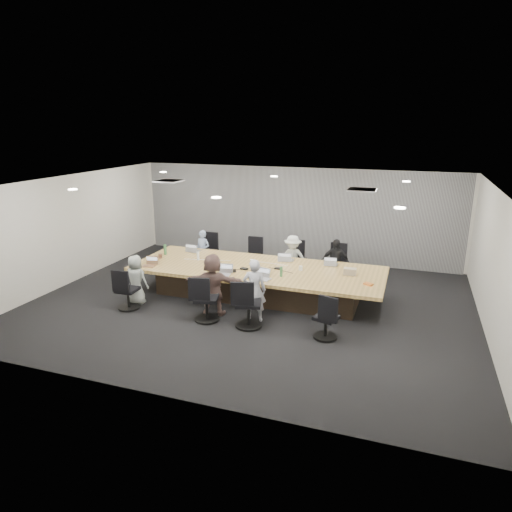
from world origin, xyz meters
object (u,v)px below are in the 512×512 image
(mug_brown, at_px, (160,256))
(chair_0, at_px, (208,254))
(laptop_0, at_px, (194,251))
(person_6, at_px, (254,290))
(laptop_4, at_px, (148,266))
(chair_3, at_px, (337,267))
(person_5, at_px, (213,285))
(chair_2, at_px, (296,263))
(stapler, at_px, (233,271))
(laptop_5, at_px, (223,275))
(person_2, at_px, (293,259))
(chair_1, at_px, (253,259))
(laptop_6, at_px, (263,279))
(chair_4, at_px, (128,293))
(canvas_bag, at_px, (350,272))
(laptop_2, at_px, (287,260))
(bottle_clear, at_px, (198,256))
(person_0, at_px, (203,251))
(person_3, at_px, (335,263))
(conference_table, at_px, (257,281))
(chair_5, at_px, (207,302))
(bottle_green_right, at_px, (281,272))
(snack_packet, at_px, (368,284))
(chair_7, at_px, (326,321))
(person_4, at_px, (136,280))
(laptop_3, at_px, (332,264))
(bottle_green_left, at_px, (165,250))

(mug_brown, bearing_deg, chair_0, 74.56)
(laptop_0, height_order, person_6, person_6)
(laptop_4, distance_m, person_6, 2.96)
(chair_3, distance_m, person_5, 3.77)
(chair_2, bearing_deg, stapler, 74.38)
(chair_3, distance_m, laptop_5, 3.35)
(person_2, relative_size, stapler, 7.62)
(chair_1, relative_size, chair_3, 0.96)
(mug_brown, bearing_deg, laptop_6, -13.21)
(chair_4, relative_size, person_2, 0.61)
(canvas_bag, bearing_deg, laptop_2, 159.18)
(bottle_clear, relative_size, stapler, 1.30)
(chair_2, height_order, person_0, person_0)
(person_2, xyz_separation_m, person_3, (1.13, 0.00, 0.00))
(conference_table, height_order, chair_5, chair_5)
(laptop_2, relative_size, mug_brown, 2.91)
(laptop_2, bearing_deg, person_6, 78.35)
(chair_0, height_order, chair_1, chair_0)
(person_3, xyz_separation_m, laptop_5, (-2.20, -2.15, 0.12))
(chair_0, xyz_separation_m, laptop_5, (1.54, -2.50, 0.33))
(laptop_2, distance_m, canvas_bag, 1.77)
(person_6, distance_m, bottle_green_right, 0.96)
(laptop_5, height_order, bottle_clear, bottle_clear)
(chair_1, bearing_deg, chair_3, 177.28)
(chair_2, xyz_separation_m, person_0, (-2.62, -0.35, 0.18))
(chair_2, distance_m, snack_packet, 3.01)
(person_0, distance_m, laptop_2, 2.68)
(chair_4, distance_m, snack_packet, 5.34)
(conference_table, bearing_deg, chair_7, -40.34)
(chair_0, xyz_separation_m, person_4, (-0.42, -3.05, 0.17))
(person_0, xyz_separation_m, bottle_green_right, (2.83, -1.81, 0.26))
(laptop_2, bearing_deg, laptop_3, 171.61)
(laptop_3, xyz_separation_m, canvas_bag, (0.53, -0.63, 0.07))
(person_2, bearing_deg, canvas_bag, -35.59)
(person_3, bearing_deg, bottle_green_left, -170.32)
(conference_table, relative_size, laptop_0, 17.41)
(bottle_green_right, bearing_deg, chair_0, 142.57)
(conference_table, bearing_deg, stapler, -127.51)
(person_5, xyz_separation_m, bottle_green_right, (1.29, 0.89, 0.16))
(laptop_3, xyz_separation_m, bottle_green_right, (-0.92, -1.26, 0.11))
(person_0, bearing_deg, chair_4, -88.46)
(chair_0, xyz_separation_m, chair_5, (1.54, -3.40, 0.00))
(person_6, relative_size, canvas_bag, 4.86)
(chair_0, xyz_separation_m, laptop_4, (-0.42, -2.50, 0.33))
(chair_0, relative_size, person_0, 0.70)
(chair_4, distance_m, person_6, 2.95)
(laptop_6, bearing_deg, stapler, 174.13)
(chair_7, distance_m, canvas_bag, 1.93)
(person_0, bearing_deg, chair_5, -53.88)
(laptop_0, bearing_deg, laptop_4, 80.53)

